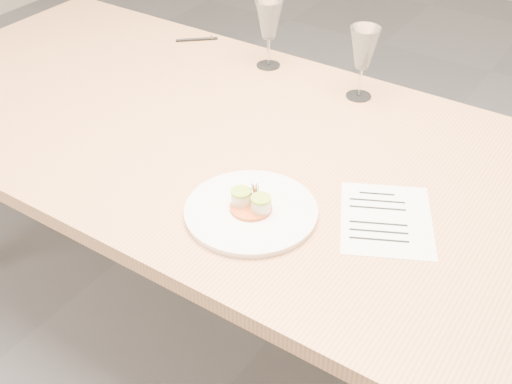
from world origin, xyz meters
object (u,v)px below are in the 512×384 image
Objects in this scene: wine_glass_1 at (364,49)px; dinner_plate at (251,210)px; dining_table at (270,170)px; wine_glass_0 at (269,21)px; recipe_sheet at (386,219)px; ballpoint_pen at (197,39)px.

dinner_plate is at bearing -85.92° from wine_glass_1.
dinner_plate is at bearing -66.19° from dining_table.
dining_table is at bearing -56.62° from wine_glass_0.
wine_glass_0 reaches higher than dinner_plate.
wine_glass_1 reaches higher than dinner_plate.
recipe_sheet is 1.48× the size of wine_glass_0.
ballpoint_pen is (-0.56, 0.42, 0.07)m from dining_table.
ballpoint_pen is 0.65m from wine_glass_1.
ballpoint_pen is 0.34m from wine_glass_0.
dining_table is 0.28m from dinner_plate.
wine_glass_0 is 1.01× the size of wine_glass_1.
wine_glass_1 is (0.07, 0.37, 0.21)m from dining_table.
ballpoint_pen is at bearing 143.29° from dining_table.
dinner_plate is 0.64m from wine_glass_1.
wine_glass_1 is at bearing 95.83° from recipe_sheet.
recipe_sheet is 1.06m from ballpoint_pen.
wine_glass_0 is (-0.26, 0.39, 0.22)m from dining_table.
wine_glass_0 reaches higher than ballpoint_pen.
dinner_plate is 2.65× the size of ballpoint_pen.
dinner_plate is at bearing -176.37° from recipe_sheet.
wine_glass_0 is (-0.63, 0.49, 0.15)m from recipe_sheet.
ballpoint_pen is at bearing 175.57° from wine_glass_1.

